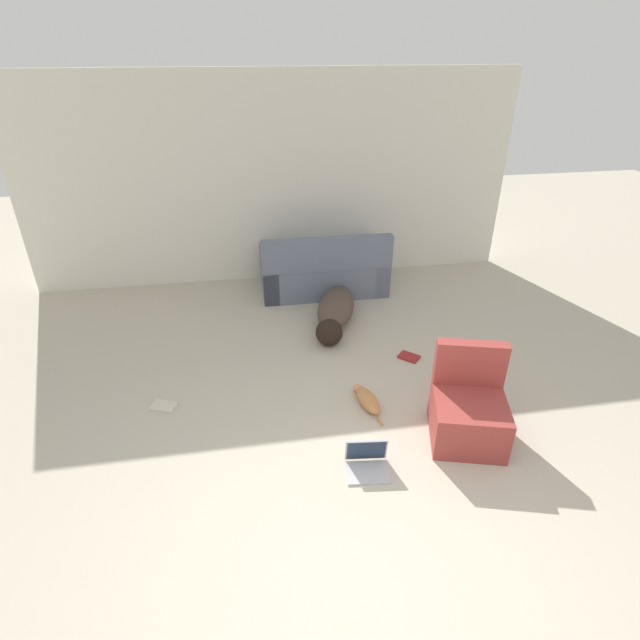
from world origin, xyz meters
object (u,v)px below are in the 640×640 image
object	(u,v)px
laptop_open	(367,460)
book_cream	(164,406)
dog	(335,311)
book_red	(409,357)
couch	(324,271)
cat	(367,399)
side_chair	(468,410)

from	to	relation	value
laptop_open	book_cream	size ratio (longest dim) A/B	1.38
dog	book_red	size ratio (longest dim) A/B	5.69
couch	dog	size ratio (longest dim) A/B	1.13
cat	laptop_open	distance (m)	0.79
laptop_open	cat	bearing A→B (deg)	81.96
book_red	side_chair	xyz separation A→B (m)	(0.09, -1.23, 0.25)
couch	cat	distance (m)	2.53
book_cream	book_red	world-z (taller)	same
book_red	book_cream	bearing A→B (deg)	-170.78
cat	book_cream	bearing A→B (deg)	70.00
book_red	cat	bearing A→B (deg)	-132.85
dog	side_chair	distance (m)	2.25
laptop_open	book_cream	bearing A→B (deg)	154.85
cat	book_cream	xyz separation A→B (m)	(-1.90, 0.29, -0.05)
cat	laptop_open	xyz separation A→B (m)	(-0.20, -0.76, 0.01)
couch	book_cream	world-z (taller)	couch
couch	laptop_open	world-z (taller)	couch
couch	book_red	world-z (taller)	couch
dog	book_red	distance (m)	1.11
side_chair	cat	bearing A→B (deg)	160.62
book_cream	laptop_open	bearing A→B (deg)	-31.79
dog	cat	distance (m)	1.60
laptop_open	book_red	distance (m)	1.70
dog	laptop_open	xyz separation A→B (m)	(-0.20, -2.36, -0.08)
dog	laptop_open	size ratio (longest dim) A/B	4.03
cat	side_chair	xyz separation A→B (m)	(0.74, -0.53, 0.20)
side_chair	couch	bearing A→B (deg)	119.30
side_chair	book_cream	bearing A→B (deg)	178.92
couch	book_red	bearing A→B (deg)	109.52
couch	laptop_open	size ratio (longest dim) A/B	4.55
laptop_open	side_chair	size ratio (longest dim) A/B	0.46
cat	side_chair	size ratio (longest dim) A/B	0.71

